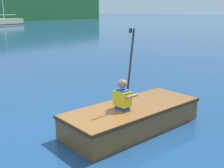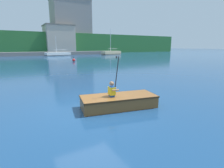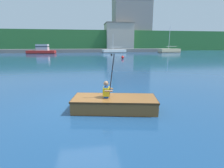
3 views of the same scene
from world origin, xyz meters
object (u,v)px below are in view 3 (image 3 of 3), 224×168
Objects in this scene: moored_boat_dock_center_far at (169,51)px; person_paddler at (107,90)px; moored_boat_dock_west_end at (42,50)px; channel_buoy at (123,57)px; moored_boat_dock_center_near at (114,51)px; rowboat_foreground at (116,103)px.

moored_boat_dock_center_far is 42.54m from person_paddler.
channel_buoy is at bearing -47.11° from moored_boat_dock_west_end.
person_paddler is (-21.14, -36.92, 0.24)m from moored_boat_dock_center_far.
moored_boat_dock_west_end is at bearing 132.89° from channel_buoy.
channel_buoy is (5.15, 20.43, -0.50)m from person_paddler.
moored_boat_dock_center_near is 38.80m from rowboat_foreground.
moored_boat_dock_center_near is at bearing 79.68° from person_paddler.
rowboat_foreground is 2.05× the size of person_paddler.
moored_boat_dock_center_near is 2.04× the size of rowboat_foreground.
channel_buoy reaches higher than rowboat_foreground.
channel_buoy is at bearing -134.13° from moored_boat_dock_center_far.
person_paddler is (-6.95, -38.16, 0.33)m from moored_boat_dock_center_near.
person_paddler is 21.08m from channel_buoy.
person_paddler is 2.02× the size of channel_buoy.
moored_boat_dock_west_end is at bearing -179.58° from moored_boat_dock_center_far.
moored_boat_dock_west_end is 0.95× the size of moored_boat_dock_center_far.
moored_boat_dock_center_near is 0.92× the size of moored_boat_dock_center_far.
rowboat_foreground is 0.56m from person_paddler.
moored_boat_dock_center_near is 17.82m from channel_buoy.
moored_boat_dock_west_end is 4.33× the size of person_paddler.
rowboat_foreground is at bearing -119.40° from moored_boat_dock_center_far.
moored_boat_dock_center_far is (31.09, 0.23, -0.29)m from moored_boat_dock_west_end.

